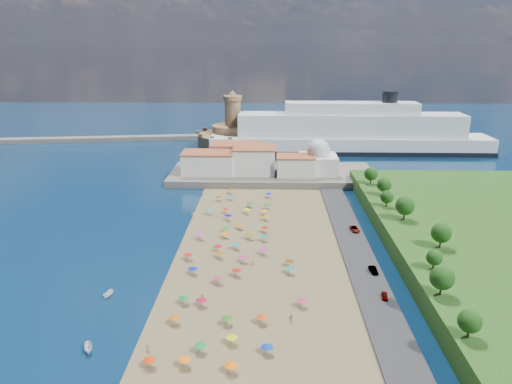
{
  "coord_description": "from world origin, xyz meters",
  "views": [
    {
      "loc": [
        8.37,
        -142.13,
        59.04
      ],
      "look_at": [
        4.0,
        25.0,
        8.0
      ],
      "focal_mm": 35.0,
      "sensor_mm": 36.0,
      "label": 1
    }
  ],
  "objects": [
    {
      "name": "beach_parasols",
      "position": [
        -1.12,
        -10.44,
        2.15
      ],
      "size": [
        32.58,
        114.4,
        2.2
      ],
      "color": "gray",
      "rests_on": "beach"
    },
    {
      "name": "hillside_trees",
      "position": [
        48.99,
        -4.87,
        9.99
      ],
      "size": [
        13.77,
        108.46,
        7.47
      ],
      "color": "#382314",
      "rests_on": "hillside"
    },
    {
      "name": "waterfront_buildings",
      "position": [
        -3.05,
        73.64,
        7.88
      ],
      "size": [
        57.0,
        29.0,
        11.0
      ],
      "color": "silver",
      "rests_on": "terrace"
    },
    {
      "name": "parked_cars",
      "position": [
        36.0,
        -10.15,
        1.37
      ],
      "size": [
        2.81,
        47.7,
        1.41
      ],
      "color": "gray",
      "rests_on": "promenade"
    },
    {
      "name": "moored_boats",
      "position": [
        -28.29,
        -47.89,
        0.74
      ],
      "size": [
        5.37,
        25.91,
        1.52
      ],
      "color": "white",
      "rests_on": "ground"
    },
    {
      "name": "jetty",
      "position": [
        -12.0,
        108.0,
        1.2
      ],
      "size": [
        18.0,
        70.0,
        2.4
      ],
      "primitive_type": "cube",
      "color": "#59544C",
      "rests_on": "ground"
    },
    {
      "name": "breakwater",
      "position": [
        -110.0,
        153.0,
        1.3
      ],
      "size": [
        199.03,
        34.77,
        2.6
      ],
      "primitive_type": "cube",
      "rotation": [
        0.0,
        0.0,
        0.14
      ],
      "color": "#59544C",
      "rests_on": "ground"
    },
    {
      "name": "cruise_ship",
      "position": [
        52.48,
        127.36,
        9.85
      ],
      "size": [
        152.26,
        23.03,
        33.26
      ],
      "color": "black",
      "rests_on": "ground"
    },
    {
      "name": "beachgoers",
      "position": [
        -4.04,
        -4.32,
        1.14
      ],
      "size": [
        32.52,
        102.69,
        1.88
      ],
      "color": "tan",
      "rests_on": "beach"
    },
    {
      "name": "terrace",
      "position": [
        10.0,
        73.0,
        1.5
      ],
      "size": [
        90.0,
        36.0,
        3.0
      ],
      "primitive_type": "cube",
      "color": "#59544C",
      "rests_on": "ground"
    },
    {
      "name": "ground",
      "position": [
        0.0,
        0.0,
        0.0
      ],
      "size": [
        700.0,
        700.0,
        0.0
      ],
      "primitive_type": "plane",
      "color": "#071938",
      "rests_on": "ground"
    },
    {
      "name": "domed_building",
      "position": [
        30.0,
        71.0,
        8.97
      ],
      "size": [
        16.0,
        16.0,
        15.0
      ],
      "color": "silver",
      "rests_on": "terrace"
    },
    {
      "name": "fortress",
      "position": [
        -12.0,
        138.0,
        6.68
      ],
      "size": [
        40.0,
        40.0,
        32.4
      ],
      "color": "olive",
      "rests_on": "ground"
    }
  ]
}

